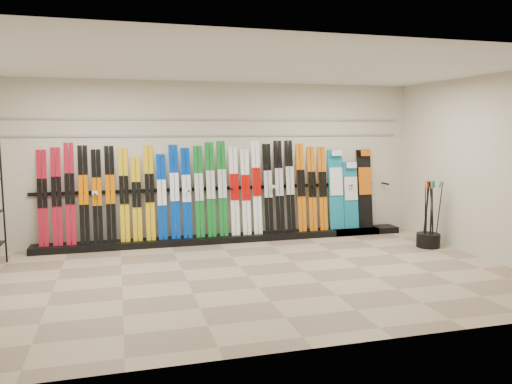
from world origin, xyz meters
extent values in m
plane|color=#88755E|center=(0.00, 0.00, 0.00)|extent=(8.00, 8.00, 0.00)
plane|color=beige|center=(0.00, 2.50, 1.50)|extent=(8.00, 0.00, 8.00)
plane|color=beige|center=(4.00, 0.00, 1.50)|extent=(0.00, 5.00, 5.00)
plane|color=silver|center=(0.00, 0.00, 3.00)|extent=(8.00, 8.00, 0.00)
cube|color=black|center=(0.22, 2.28, 0.06)|extent=(8.00, 0.40, 0.12)
cube|color=#A81128|center=(-3.05, 2.36, 0.95)|extent=(0.17, 0.27, 1.65)
cube|color=#A81128|center=(-2.82, 2.36, 0.97)|extent=(0.17, 0.28, 1.69)
cube|color=#A81128|center=(-2.60, 2.37, 1.00)|extent=(0.17, 0.29, 1.77)
cube|color=black|center=(-2.37, 2.36, 0.98)|extent=(0.17, 0.28, 1.72)
cube|color=black|center=(-2.15, 2.36, 0.94)|extent=(0.17, 0.27, 1.65)
cube|color=black|center=(-1.92, 2.36, 0.97)|extent=(0.17, 0.28, 1.71)
cube|color=gold|center=(-1.69, 2.36, 0.96)|extent=(0.17, 0.28, 1.68)
cube|color=gold|center=(-1.47, 2.35, 0.87)|extent=(0.17, 0.25, 1.51)
cube|color=gold|center=(-1.24, 2.36, 0.98)|extent=(0.17, 0.28, 1.71)
cube|color=#0037B5|center=(-1.02, 2.35, 0.89)|extent=(0.17, 0.26, 1.55)
cube|color=#0037B5|center=(-0.78, 2.36, 0.98)|extent=(0.17, 0.28, 1.72)
cube|color=#0037B5|center=(-0.57, 2.36, 0.95)|extent=(0.17, 0.27, 1.66)
cube|color=#117124|center=(-0.33, 2.36, 0.97)|extent=(0.17, 0.28, 1.70)
cube|color=#117124|center=(-0.11, 2.37, 1.00)|extent=(0.17, 0.29, 1.76)
cube|color=#117124|center=(0.11, 2.37, 1.01)|extent=(0.17, 0.29, 1.78)
cube|color=white|center=(0.35, 2.36, 0.95)|extent=(0.17, 0.27, 1.66)
cube|color=white|center=(0.57, 2.36, 0.93)|extent=(0.17, 0.27, 1.62)
cube|color=white|center=(0.79, 2.37, 1.03)|extent=(0.17, 0.30, 1.81)
cube|color=black|center=(1.02, 2.36, 0.98)|extent=(0.17, 0.28, 1.72)
cube|color=black|center=(1.24, 2.37, 1.01)|extent=(0.17, 0.29, 1.78)
cube|color=black|center=(1.47, 2.37, 1.03)|extent=(0.17, 0.30, 1.82)
cube|color=#CB660B|center=(1.70, 2.36, 0.98)|extent=(0.17, 0.28, 1.72)
cube|color=#CB660B|center=(1.93, 2.36, 0.95)|extent=(0.17, 0.27, 1.66)
cube|color=#CB660B|center=(2.16, 2.36, 0.95)|extent=(0.17, 0.27, 1.65)
cube|color=#14728C|center=(2.45, 2.36, 0.92)|extent=(0.31, 0.25, 1.60)
cube|color=#14728C|center=(2.77, 2.34, 0.79)|extent=(0.31, 0.21, 1.35)
cube|color=black|center=(3.09, 2.36, 0.91)|extent=(0.31, 0.24, 1.58)
cylinder|color=black|center=(3.60, 0.86, 0.12)|extent=(0.42, 0.42, 0.25)
cylinder|color=black|center=(3.55, 0.87, 0.61)|extent=(0.10, 0.04, 1.18)
cylinder|color=black|center=(3.58, 0.92, 0.61)|extent=(0.11, 0.13, 1.17)
cylinder|color=black|center=(3.63, 1.02, 0.61)|extent=(0.07, 0.05, 1.18)
cylinder|color=black|center=(3.76, 0.81, 0.61)|extent=(0.03, 0.14, 1.18)
cylinder|color=black|center=(3.62, 0.82, 0.61)|extent=(0.14, 0.02, 1.18)
cylinder|color=black|center=(3.57, 0.94, 0.61)|extent=(0.07, 0.15, 1.17)
cylinder|color=black|center=(3.71, 0.92, 0.61)|extent=(0.02, 0.14, 1.18)
cylinder|color=black|center=(3.57, 0.78, 0.61)|extent=(0.04, 0.06, 1.18)
cylinder|color=black|center=(3.62, 0.84, 0.61)|extent=(0.05, 0.12, 1.18)
cube|color=gray|center=(0.00, 2.48, 2.00)|extent=(7.60, 0.02, 0.03)
cube|color=gray|center=(0.00, 2.48, 2.30)|extent=(7.60, 0.02, 0.03)
camera|label=1|loc=(-1.78, -6.82, 2.14)|focal=35.00mm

